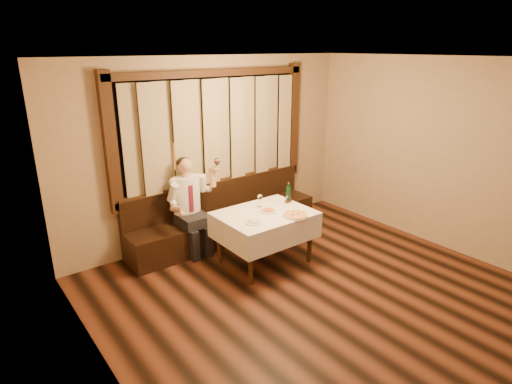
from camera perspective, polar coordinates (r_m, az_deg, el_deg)
room at (r=5.11m, az=6.31°, el=2.60°), size 5.01×6.01×2.81m
banquette at (r=6.81m, az=-4.21°, el=-3.70°), size 3.20×0.61×0.94m
dining_table at (r=5.91m, az=1.18°, el=-3.70°), size 1.27×0.97×0.76m
pizza at (r=5.76m, az=5.25°, el=-3.10°), size 0.34×0.34×0.04m
pasta_red at (r=5.89m, az=1.65°, el=-2.32°), size 0.25×0.25×0.09m
pasta_cream at (r=5.54m, az=-0.37°, el=-3.78°), size 0.24×0.24×0.08m
green_bottle at (r=6.23m, az=4.32°, el=-0.24°), size 0.07×0.07×0.30m
table_wine_glass at (r=6.01m, az=0.54°, el=-0.77°), size 0.07×0.07×0.20m
cruet_caddy at (r=6.26m, az=4.34°, el=-0.99°), size 0.13×0.09×0.12m
seated_man at (r=6.25m, az=-8.83°, el=-0.92°), size 0.79×0.59×1.43m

